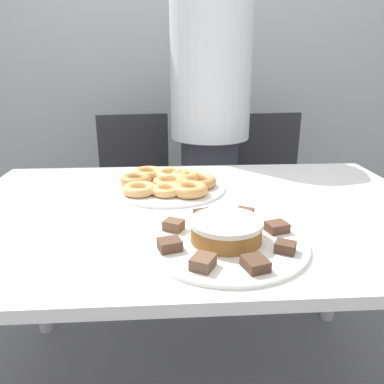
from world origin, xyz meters
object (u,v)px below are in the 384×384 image
plate_cake (226,242)px  plate_donuts (169,187)px  office_chair_right (271,200)px  person_standing (210,127)px  office_chair_left (138,203)px  frosted_cake (226,230)px

plate_cake → plate_donuts: (-0.14, 0.43, -0.00)m
office_chair_right → plate_donuts: (-0.58, -0.74, 0.33)m
person_standing → office_chair_left: 0.61m
person_standing → office_chair_right: size_ratio=1.85×
person_standing → plate_cake: size_ratio=4.23×
office_chair_left → plate_cake: size_ratio=2.28×
office_chair_right → plate_cake: size_ratio=2.28×
plate_cake → person_standing: bearing=85.9°
office_chair_right → frosted_cake: bearing=-115.9°
office_chair_right → plate_cake: bearing=-115.9°
office_chair_left → person_standing: bearing=-27.4°
office_chair_left → frosted_cake: office_chair_left is taller
office_chair_right → plate_donuts: bearing=-133.3°
plate_donuts → office_chair_right: bearing=51.7°
office_chair_right → plate_donuts: size_ratio=2.29×
person_standing → plate_donuts: person_standing is taller
office_chair_left → plate_cake: bearing=-82.7°
office_chair_right → frosted_cake: (-0.45, -1.17, 0.37)m
plate_cake → frosted_cake: frosted_cake is taller
plate_cake → office_chair_left: bearing=105.0°
office_chair_left → plate_donuts: (0.18, -0.74, 0.33)m
plate_donuts → person_standing: bearing=70.7°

